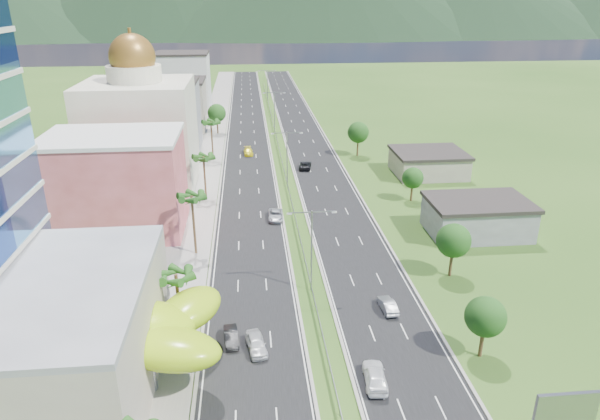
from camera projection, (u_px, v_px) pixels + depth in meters
name	position (u px, v px, depth m)	size (l,w,h in m)	color
ground	(322.00, 336.00, 59.08)	(500.00, 500.00, 0.00)	#2D5119
road_left	(248.00, 137.00, 141.44)	(11.00, 260.00, 0.04)	black
road_right	(304.00, 136.00, 142.80)	(11.00, 260.00, 0.04)	black
sidewalk_left	(211.00, 138.00, 140.56)	(7.00, 260.00, 0.12)	gray
median_guardrail	(280.00, 153.00, 125.28)	(0.10, 216.06, 0.76)	gray
streetlight_median_b	(312.00, 243.00, 65.78)	(6.04, 0.25, 11.00)	gray
streetlight_median_c	(287.00, 153.00, 102.69)	(6.04, 0.25, 11.00)	gray
streetlight_median_d	(274.00, 108.00, 144.21)	(6.04, 0.25, 11.00)	gray
streetlight_median_e	(267.00, 82.00, 185.74)	(6.04, 0.25, 11.00)	gray
lime_canopy	(124.00, 330.00, 51.70)	(18.00, 15.00, 7.40)	#9BC713
pink_shophouse	(117.00, 185.00, 83.25)	(20.00, 15.00, 15.00)	#BA4D4C
domed_building	(140.00, 127.00, 103.03)	(20.00, 20.00, 28.70)	beige
midrise_grey	(165.00, 117.00, 127.44)	(16.00, 15.00, 16.00)	slate
midrise_beige	(176.00, 106.00, 148.31)	(16.00, 15.00, 13.00)	gray
midrise_white	(184.00, 84.00, 168.59)	(16.00, 15.00, 18.00)	silver
billboard	(566.00, 411.00, 42.37)	(5.20, 0.35, 6.20)	gray
shed_near	(477.00, 219.00, 83.76)	(15.00, 10.00, 5.00)	slate
shed_far	(428.00, 164.00, 111.74)	(14.00, 12.00, 4.40)	gray
palm_tree_b	(176.00, 278.00, 56.87)	(3.60, 3.60, 8.10)	#47301C
palm_tree_c	(192.00, 199.00, 74.79)	(3.60, 3.60, 9.60)	#47301C
palm_tree_d	(204.00, 159.00, 96.37)	(3.60, 3.60, 8.60)	#47301C
palm_tree_e	(211.00, 124.00, 119.15)	(3.60, 3.60, 9.40)	#47301C
leafy_tree_lfar	(217.00, 113.00, 143.24)	(4.90, 4.90, 8.05)	#47301C
leafy_tree_ra	(485.00, 317.00, 54.14)	(4.20, 4.20, 6.90)	#47301C
leafy_tree_rb	(454.00, 241.00, 69.95)	(4.55, 4.55, 7.47)	#47301C
leafy_tree_rc	(413.00, 178.00, 96.36)	(3.85, 3.85, 6.33)	#47301C
leafy_tree_rd	(358.00, 132.00, 123.22)	(4.90, 4.90, 8.05)	#47301C
mountain_ridge	(320.00, 37.00, 479.78)	(860.00, 140.00, 90.00)	black
car_white_near_left	(256.00, 344.00, 56.49)	(1.86, 4.63, 1.58)	silver
car_dark_left	(231.00, 337.00, 57.84)	(1.44, 4.12, 1.36)	black
car_silver_mid_left	(276.00, 215.00, 89.59)	(2.40, 5.21, 1.45)	#B0B2B8
car_yellow_far_left	(248.00, 152.00, 125.87)	(2.04, 5.01, 1.45)	yellow
car_white_near_right	(375.00, 376.00, 51.60)	(2.07, 5.14, 1.75)	white
car_silver_right	(388.00, 305.00, 63.69)	(1.49, 4.26, 1.40)	#989A9F
car_dark_far_right	(305.00, 165.00, 115.76)	(2.43, 5.27, 1.47)	black
motorcycle	(207.00, 356.00, 54.85)	(0.53, 1.75, 1.12)	black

